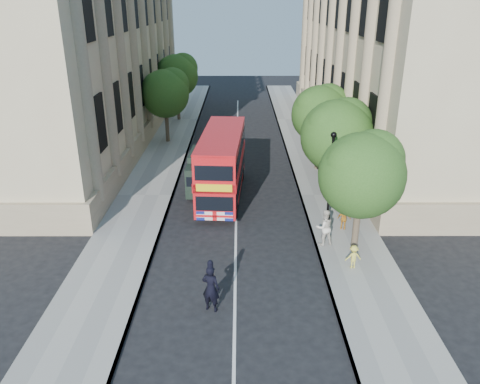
{
  "coord_description": "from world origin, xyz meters",
  "views": [
    {
      "loc": [
        0.19,
        -17.09,
        11.53
      ],
      "look_at": [
        0.22,
        5.2,
        2.3
      ],
      "focal_mm": 35.0,
      "sensor_mm": 36.0,
      "label": 1
    }
  ],
  "objects_px": {
    "double_decker_bus": "(222,163)",
    "box_van": "(203,173)",
    "lamp_post": "(330,183)",
    "police_constable": "(211,288)",
    "woman_pedestrian": "(324,227)"
  },
  "relations": [
    {
      "from": "box_van",
      "to": "police_constable",
      "type": "xyz_separation_m",
      "value": [
        1.19,
        -12.58,
        -0.2
      ]
    },
    {
      "from": "lamp_post",
      "to": "police_constable",
      "type": "bearing_deg",
      "value": -128.08
    },
    {
      "from": "lamp_post",
      "to": "woman_pedestrian",
      "type": "bearing_deg",
      "value": -104.23
    },
    {
      "from": "double_decker_bus",
      "to": "box_van",
      "type": "xyz_separation_m",
      "value": [
        -1.25,
        0.97,
        -1.01
      ]
    },
    {
      "from": "lamp_post",
      "to": "police_constable",
      "type": "relative_size",
      "value": 2.56
    },
    {
      "from": "double_decker_bus",
      "to": "woman_pedestrian",
      "type": "distance_m",
      "value": 8.37
    },
    {
      "from": "double_decker_bus",
      "to": "box_van",
      "type": "height_order",
      "value": "double_decker_bus"
    },
    {
      "from": "double_decker_bus",
      "to": "police_constable",
      "type": "distance_m",
      "value": 11.67
    },
    {
      "from": "double_decker_bus",
      "to": "police_constable",
      "type": "relative_size",
      "value": 4.38
    },
    {
      "from": "lamp_post",
      "to": "box_van",
      "type": "distance_m",
      "value": 8.8
    },
    {
      "from": "woman_pedestrian",
      "to": "box_van",
      "type": "bearing_deg",
      "value": -62.57
    },
    {
      "from": "double_decker_bus",
      "to": "police_constable",
      "type": "height_order",
      "value": "double_decker_bus"
    },
    {
      "from": "box_van",
      "to": "lamp_post",
      "type": "bearing_deg",
      "value": -33.14
    },
    {
      "from": "box_van",
      "to": "woman_pedestrian",
      "type": "distance_m",
      "value": 9.84
    },
    {
      "from": "lamp_post",
      "to": "box_van",
      "type": "relative_size",
      "value": 1.18
    }
  ]
}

